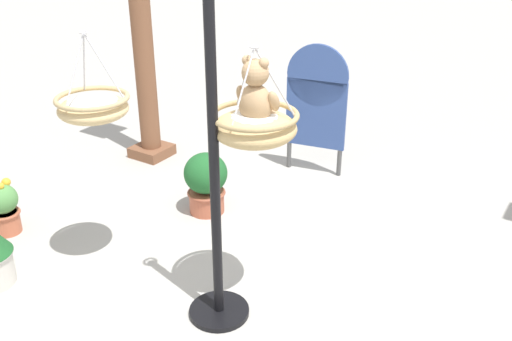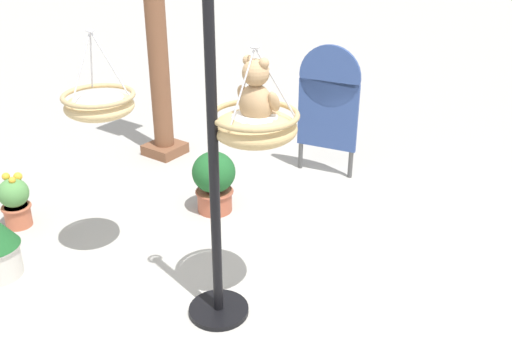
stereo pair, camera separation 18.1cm
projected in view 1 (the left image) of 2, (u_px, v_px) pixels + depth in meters
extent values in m
plane|color=#ADAAA3|center=(257.00, 309.00, 4.31)|extent=(40.00, 40.00, 0.00)
cylinder|color=black|center=(214.00, 171.00, 3.76)|extent=(0.07, 0.07, 2.32)
cylinder|color=black|center=(219.00, 311.00, 4.25)|extent=(0.44, 0.44, 0.04)
ellipsoid|color=tan|center=(255.00, 128.00, 3.77)|extent=(0.56, 0.56, 0.21)
torus|color=tan|center=(255.00, 115.00, 3.73)|extent=(0.58, 0.58, 0.04)
ellipsoid|color=silver|center=(255.00, 126.00, 3.76)|extent=(0.49, 0.49, 0.17)
cylinder|color=#B7B7BC|center=(275.00, 82.00, 3.63)|extent=(0.24, 0.14, 0.45)
cylinder|color=#B7B7BC|center=(245.00, 77.00, 3.74)|extent=(0.24, 0.14, 0.45)
cylinder|color=#B7B7BC|center=(243.00, 87.00, 3.54)|extent=(0.01, 0.27, 0.45)
torus|color=#B7B7BC|center=(254.00, 47.00, 3.54)|extent=(0.06, 0.06, 0.01)
ellipsoid|color=tan|center=(255.00, 104.00, 3.71)|extent=(0.23, 0.19, 0.27)
sphere|color=tan|center=(255.00, 73.00, 3.62)|extent=(0.22, 0.22, 0.18)
ellipsoid|color=tan|center=(261.00, 72.00, 3.67)|extent=(0.09, 0.08, 0.06)
sphere|color=black|center=(263.00, 71.00, 3.69)|extent=(0.02, 0.02, 0.02)
sphere|color=tan|center=(247.00, 60.00, 3.62)|extent=(0.07, 0.07, 0.07)
sphere|color=tan|center=(264.00, 63.00, 3.56)|extent=(0.07, 0.07, 0.07)
ellipsoid|color=tan|center=(242.00, 95.00, 3.77)|extent=(0.07, 0.13, 0.17)
ellipsoid|color=tan|center=(274.00, 101.00, 3.66)|extent=(0.07, 0.13, 0.17)
ellipsoid|color=tan|center=(255.00, 113.00, 3.85)|extent=(0.08, 0.15, 0.08)
ellipsoid|color=tan|center=(271.00, 116.00, 3.79)|extent=(0.08, 0.15, 0.08)
ellipsoid|color=tan|center=(93.00, 109.00, 4.25)|extent=(0.52, 0.52, 0.18)
torus|color=tan|center=(92.00, 98.00, 4.21)|extent=(0.54, 0.54, 0.04)
ellipsoid|color=silver|center=(93.00, 106.00, 4.24)|extent=(0.46, 0.46, 0.15)
cylinder|color=#B7B7BC|center=(104.00, 66.00, 4.10)|extent=(0.22, 0.13, 0.48)
cylinder|color=#B7B7BC|center=(84.00, 62.00, 4.20)|extent=(0.22, 0.13, 0.48)
cylinder|color=#B7B7BC|center=(75.00, 70.00, 4.02)|extent=(0.01, 0.25, 0.48)
torus|color=#B7B7BC|center=(83.00, 33.00, 4.00)|extent=(0.06, 0.06, 0.01)
cylinder|color=brown|center=(142.00, 32.00, 6.20)|extent=(0.23, 0.23, 2.90)
cube|color=brown|center=(152.00, 151.00, 6.80)|extent=(0.41, 0.41, 0.12)
cylinder|color=#BC6042|center=(7.00, 222.00, 5.24)|extent=(0.24, 0.24, 0.21)
torus|color=#A9573B|center=(5.00, 213.00, 5.20)|extent=(0.27, 0.27, 0.03)
cylinder|color=#382819|center=(5.00, 214.00, 5.20)|extent=(0.21, 0.21, 0.03)
ellipsoid|color=#56934C|center=(2.00, 199.00, 5.14)|extent=(0.27, 0.27, 0.27)
sphere|color=gold|center=(1.00, 186.00, 5.06)|extent=(0.06, 0.06, 0.06)
sphere|color=gold|center=(6.00, 182.00, 5.15)|extent=(0.08, 0.08, 0.08)
cylinder|color=#AD563D|center=(207.00, 201.00, 5.59)|extent=(0.33, 0.33, 0.21)
torus|color=#9C4E37|center=(206.00, 193.00, 5.54)|extent=(0.37, 0.37, 0.03)
cylinder|color=#382819|center=(206.00, 193.00, 5.55)|extent=(0.29, 0.29, 0.03)
ellipsoid|color=#1E5B28|center=(206.00, 173.00, 5.46)|extent=(0.41, 0.41, 0.39)
cube|color=#334C8C|center=(316.00, 114.00, 6.16)|extent=(0.65, 0.16, 0.74)
cylinder|color=#334C8C|center=(318.00, 75.00, 5.98)|extent=(0.65, 0.16, 0.65)
cylinder|color=#4C4C4C|center=(289.00, 154.00, 6.48)|extent=(0.05, 0.05, 0.30)
cylinder|color=#4C4C4C|center=(339.00, 163.00, 6.29)|extent=(0.05, 0.05, 0.30)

